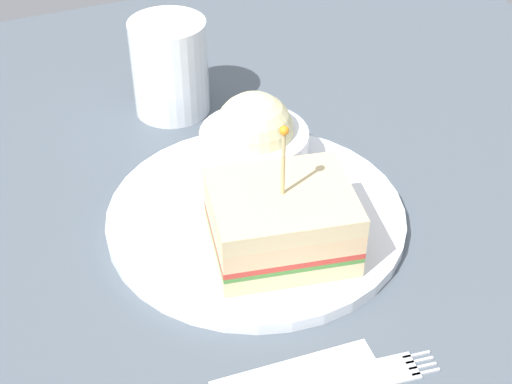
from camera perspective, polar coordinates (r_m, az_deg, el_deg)
ground_plane at (r=61.59cm, az=0.00°, el=-2.95°), size 92.89×92.89×2.00cm
plate at (r=60.59cm, az=0.00°, el=-1.87°), size 24.38×24.38×1.05cm
sandwich_half_center at (r=55.21cm, az=2.25°, el=-2.22°), size 10.39×11.84×11.22cm
coleslaw_bowl at (r=64.02cm, az=-0.15°, el=4.12°), size 9.48×9.48×6.82cm
drink_glass at (r=73.29cm, az=-6.62°, el=9.13°), size 7.43×7.43×9.45cm
fork at (r=50.43cm, az=8.34°, el=-13.85°), size 3.08×13.40×0.35cm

